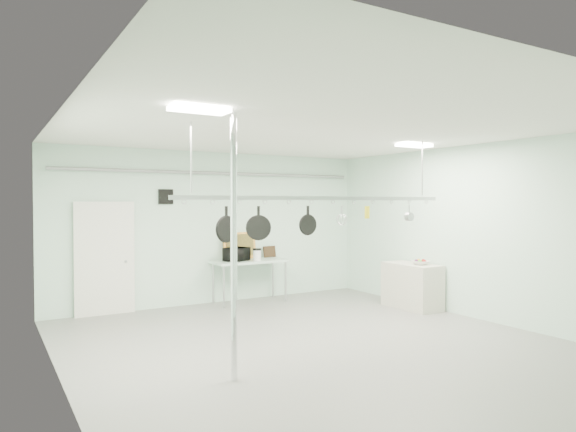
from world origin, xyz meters
TOP-DOWN VIEW (x-y plane):
  - floor at (0.00, 0.00)m, footprint 8.00×8.00m
  - ceiling at (0.00, 0.00)m, footprint 7.00×8.00m
  - back_wall at (0.00, 3.99)m, footprint 7.00×0.02m
  - right_wall at (3.49, 0.00)m, footprint 0.02×8.00m
  - door at (-2.30, 3.94)m, footprint 1.10×0.10m
  - wall_vent at (-1.10, 3.97)m, footprint 0.30×0.04m
  - conduit_pipe at (0.00, 3.90)m, footprint 6.60×0.07m
  - chrome_pole at (-1.70, -0.60)m, footprint 0.08×0.08m
  - prep_table at (0.60, 3.60)m, footprint 1.60×0.70m
  - side_cabinet at (3.15, 1.40)m, footprint 0.60×1.20m
  - pot_rack at (0.20, 0.30)m, footprint 4.80×0.06m
  - light_panel_left at (-2.20, -0.80)m, footprint 0.65×0.30m
  - light_panel_right at (2.40, 0.60)m, footprint 0.65×0.30m
  - microwave at (0.29, 3.60)m, footprint 0.60×0.52m
  - coffee_canister at (0.68, 3.41)m, footprint 0.22×0.22m
  - painting_large at (0.50, 3.90)m, footprint 0.79×0.19m
  - painting_small at (1.24, 3.90)m, footprint 0.30×0.10m
  - fruit_bowl at (3.17, 1.18)m, footprint 0.36×0.36m
  - skillet_left at (-1.40, 0.30)m, footprint 0.37×0.17m
  - skillet_mid at (-0.90, 0.30)m, footprint 0.36×0.18m
  - skillet_right at (-0.07, 0.30)m, footprint 0.32×0.08m
  - whisk at (0.57, 0.30)m, footprint 0.20×0.20m
  - grater at (1.08, 0.30)m, footprint 0.09×0.03m
  - saucepan at (2.00, 0.30)m, footprint 0.17×0.13m
  - fruit_cluster at (3.17, 1.18)m, footprint 0.24×0.24m

SIDE VIEW (x-z plane):
  - floor at x=0.00m, z-range 0.00..0.00m
  - side_cabinet at x=3.15m, z-range 0.00..0.90m
  - prep_table at x=0.60m, z-range 0.38..1.28m
  - fruit_bowl at x=3.17m, z-range 0.90..0.98m
  - fruit_cluster at x=3.17m, z-range 0.94..1.03m
  - coffee_canister at x=0.68m, z-range 0.91..1.13m
  - painting_small at x=1.24m, z-range 0.90..1.16m
  - microwave at x=0.29m, z-range 0.91..1.19m
  - door at x=-2.30m, z-range -0.05..2.15m
  - painting_large at x=0.50m, z-range 0.90..1.49m
  - back_wall at x=0.00m, z-range 0.00..3.20m
  - right_wall at x=3.49m, z-range 0.00..3.20m
  - chrome_pole at x=-1.70m, z-range 0.00..3.20m
  - skillet_mid at x=-0.90m, z-range 1.59..2.09m
  - skillet_left at x=-1.40m, z-range 1.60..2.09m
  - skillet_right at x=-0.07m, z-range 1.65..2.09m
  - whisk at x=0.57m, z-range 1.76..2.09m
  - saucepan at x=2.00m, z-range 1.81..2.09m
  - grater at x=1.08m, z-range 1.86..2.09m
  - pot_rack at x=0.20m, z-range 1.73..2.73m
  - wall_vent at x=-1.10m, z-range 2.10..2.40m
  - conduit_pipe at x=0.00m, z-range 2.71..2.79m
  - light_panel_left at x=-2.20m, z-range 3.14..3.19m
  - light_panel_right at x=2.40m, z-range 3.14..3.19m
  - ceiling at x=0.00m, z-range 3.18..3.20m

